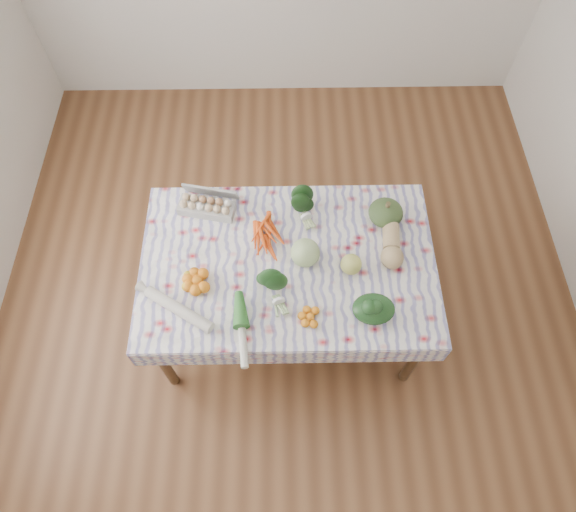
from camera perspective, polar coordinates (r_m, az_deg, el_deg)
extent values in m
plane|color=brown|center=(3.56, 0.00, -6.66)|extent=(4.50, 4.50, 0.00)
cube|color=brown|center=(2.91, 0.00, -0.89)|extent=(1.60, 1.00, 0.04)
cylinder|color=brown|center=(3.15, -13.72, -11.42)|extent=(0.06, 0.06, 0.71)
cylinder|color=brown|center=(3.16, 13.92, -11.01)|extent=(0.06, 0.06, 0.71)
cylinder|color=brown|center=(3.53, -12.23, 2.21)|extent=(0.06, 0.06, 0.71)
cylinder|color=brown|center=(3.54, 11.97, 2.53)|extent=(0.06, 0.06, 0.71)
cube|color=white|center=(2.88, 0.00, -0.64)|extent=(1.66, 1.06, 0.01)
cube|color=#A7A7A1|center=(3.06, -9.05, 5.39)|extent=(0.35, 0.20, 0.09)
cube|color=#E74E13|center=(2.93, -2.55, 1.89)|extent=(0.25, 0.22, 0.04)
ellipsoid|color=black|center=(2.99, 1.66, 5.53)|extent=(0.22, 0.20, 0.15)
ellipsoid|color=#3B5228|center=(3.03, 10.81, 4.74)|extent=(0.25, 0.25, 0.13)
sphere|color=#A4C27D|center=(2.81, 1.93, 0.37)|extent=(0.21, 0.21, 0.16)
ellipsoid|color=tan|center=(2.92, 11.47, 1.17)|extent=(0.15, 0.28, 0.13)
cube|color=orange|center=(2.82, -10.05, -2.77)|extent=(0.24, 0.24, 0.07)
ellipsoid|color=#1B4419|center=(2.72, -1.39, -3.87)|extent=(0.21, 0.21, 0.12)
cube|color=orange|center=(2.70, 2.49, -6.74)|extent=(0.17, 0.17, 0.05)
sphere|color=#C9CC5F|center=(2.82, 7.02, -0.92)|extent=(0.13, 0.13, 0.12)
ellipsoid|color=#173616|center=(2.73, 9.49, -5.82)|extent=(0.26, 0.22, 0.10)
cylinder|color=beige|center=(2.77, -12.03, -5.81)|extent=(0.40, 0.29, 0.06)
cylinder|color=beige|center=(2.68, -5.14, -8.25)|extent=(0.08, 0.40, 0.04)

